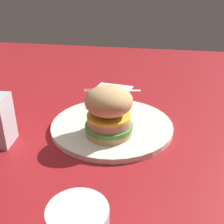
% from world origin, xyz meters
% --- Properties ---
extents(ground_plane, '(1.60, 1.60, 0.00)m').
position_xyz_m(ground_plane, '(0.00, 0.00, 0.00)').
color(ground_plane, maroon).
extents(plate, '(0.28, 0.28, 0.01)m').
position_xyz_m(plate, '(0.02, -0.01, 0.01)').
color(plate, silver).
rests_on(plate, ground_plane).
extents(sandwich, '(0.10, 0.10, 0.11)m').
position_xyz_m(sandwich, '(-0.02, -0.01, 0.07)').
color(sandwich, tan).
rests_on(sandwich, plate).
extents(fries_pile, '(0.10, 0.10, 0.01)m').
position_xyz_m(fries_pile, '(0.08, 0.01, 0.02)').
color(fries_pile, gold).
rests_on(fries_pile, plate).
extents(napkin, '(0.12, 0.12, 0.00)m').
position_xyz_m(napkin, '(0.25, 0.03, 0.00)').
color(napkin, white).
rests_on(napkin, ground_plane).
extents(fork, '(0.04, 0.17, 0.00)m').
position_xyz_m(fork, '(0.25, 0.03, 0.00)').
color(fork, silver).
rests_on(fork, napkin).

